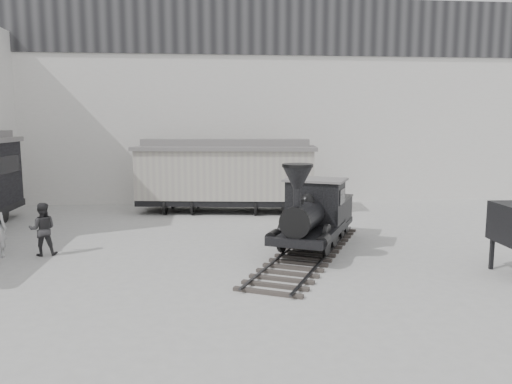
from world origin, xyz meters
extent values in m
plane|color=#9E9E9B|center=(0.00, 0.00, 0.00)|extent=(90.00, 90.00, 0.00)
cube|color=silver|center=(0.00, 15.00, 5.50)|extent=(34.00, 2.40, 11.00)
cube|color=#232326|center=(0.00, 13.75, 9.50)|extent=(34.00, 0.12, 3.00)
cube|color=#3A332F|center=(2.28, 2.54, 0.08)|extent=(5.52, 8.72, 0.15)
cube|color=#2D2D30|center=(1.66, 2.84, 0.12)|extent=(3.87, 7.93, 0.06)
cube|color=#2D2D30|center=(2.90, 2.25, 0.12)|extent=(3.87, 7.93, 0.06)
cylinder|color=black|center=(1.40, 2.44, 0.68)|extent=(0.56, 0.99, 1.05)
cylinder|color=black|center=(2.74, 1.79, 0.68)|extent=(0.56, 0.99, 1.05)
cylinder|color=black|center=(1.94, 3.55, 0.68)|extent=(0.56, 0.99, 1.05)
cylinder|color=black|center=(3.28, 2.91, 0.68)|extent=(0.56, 0.99, 1.05)
cube|color=black|center=(2.34, 2.67, 0.79)|extent=(3.20, 3.92, 0.27)
cylinder|color=black|center=(2.05, 2.07, 1.40)|extent=(1.81, 2.39, 0.95)
cylinder|color=black|center=(1.68, 1.30, 2.14)|extent=(0.33, 0.33, 0.57)
cone|color=black|center=(1.68, 1.30, 2.76)|extent=(1.22, 1.22, 0.67)
sphere|color=black|center=(2.22, 2.42, 1.86)|extent=(0.50, 0.50, 0.50)
cube|color=black|center=(2.71, 3.45, 1.66)|extent=(2.23, 1.96, 1.48)
cube|color=slate|center=(2.71, 3.45, 2.44)|extent=(2.49, 2.22, 0.08)
cube|color=black|center=(3.45, 4.99, 1.13)|extent=(2.37, 2.46, 0.86)
cylinder|color=black|center=(-2.34, 11.28, 0.38)|extent=(1.98, 1.00, 0.76)
cylinder|color=black|center=(1.99, 10.72, 0.38)|extent=(1.98, 1.00, 0.76)
cube|color=black|center=(-0.17, 11.00, 0.57)|extent=(8.77, 3.45, 0.28)
cube|color=#A49C95|center=(-0.17, 11.00, 1.90)|extent=(8.78, 3.54, 2.37)
cube|color=slate|center=(-0.17, 11.00, 3.18)|extent=(9.10, 3.86, 0.19)
cube|color=slate|center=(-0.17, 11.00, 3.44)|extent=(8.23, 2.18, 0.34)
imported|color=#2D2C2E|center=(-6.55, 3.35, 0.89)|extent=(0.98, 0.83, 1.79)
cube|color=black|center=(7.51, 0.41, 0.48)|extent=(0.11, 0.11, 0.96)
camera|label=1|loc=(-1.00, -13.55, 4.44)|focal=35.00mm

